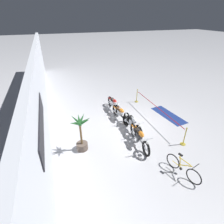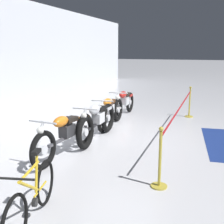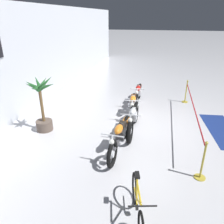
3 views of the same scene
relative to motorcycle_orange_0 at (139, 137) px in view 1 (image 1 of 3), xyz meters
The scene contains 11 objects.
ground_plane 2.14m from the motorcycle_orange_0, 19.44° to the right, with size 120.00×120.00×0.00m, color silver.
back_wall 5.11m from the motorcycle_orange_0, 66.15° to the left, with size 28.00×0.29×4.20m.
motorcycle_orange_0 is the anchor object (origin of this frame).
motorcycle_silver_1 1.27m from the motorcycle_orange_0, ahead, with size 2.30×0.62×0.98m.
motorcycle_orange_2 2.62m from the motorcycle_orange_0, ahead, with size 2.14×0.62×0.92m.
motorcycle_red_3 3.96m from the motorcycle_orange_0, ahead, with size 2.16×0.62×0.94m.
bicycle 2.47m from the motorcycle_orange_0, 160.87° to the right, with size 1.66×0.57×0.94m.
potted_palm_left_of_row 2.93m from the motorcycle_orange_0, 76.80° to the left, with size 0.99×1.03×1.95m.
stanchion_far_left 2.34m from the motorcycle_orange_0, 69.70° to the right, with size 5.41×0.28×1.05m.
stanchion_mid_left 5.12m from the motorcycle_orange_0, 25.30° to the right, with size 0.28×0.28×1.05m.
floor_banner 3.90m from the motorcycle_orange_0, 58.06° to the right, with size 2.64×0.94×0.01m, color navy.
Camera 1 is at (-8.19, 4.40, 5.96)m, focal length 28.00 mm.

